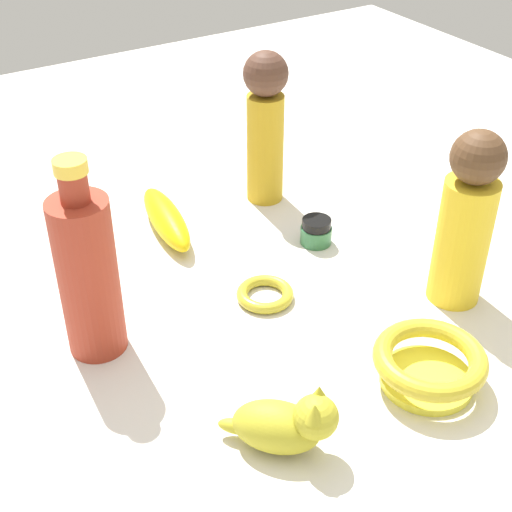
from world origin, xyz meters
The scene contains 9 objects.
ground centered at (0.00, 0.00, 0.00)m, with size 2.00×2.00×0.00m, color silver.
bottle_tall centered at (-0.03, -0.21, 0.11)m, with size 0.07×0.07×0.25m.
person_figure_adult centered at (0.13, 0.23, 0.12)m, with size 0.08×0.08×0.24m.
banana centered at (-0.22, -0.03, 0.02)m, with size 0.18×0.04×0.04m, color #DDBE0E.
cat_figurine centered at (0.23, -0.10, 0.04)m, with size 0.11×0.11×0.08m.
bangle centered at (0.00, 0.01, 0.01)m, with size 0.08×0.08×0.02m, color gold.
bowl centered at (0.23, 0.09, 0.03)m, with size 0.13×0.13×0.05m.
nail_polish_jar centered at (-0.08, 0.15, 0.02)m, with size 0.05×0.05×0.04m.
person_figure_child centered at (-0.23, 0.16, 0.13)m, with size 0.07×0.07×0.24m.
Camera 1 is at (0.65, -0.40, 0.60)m, focal length 51.29 mm.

